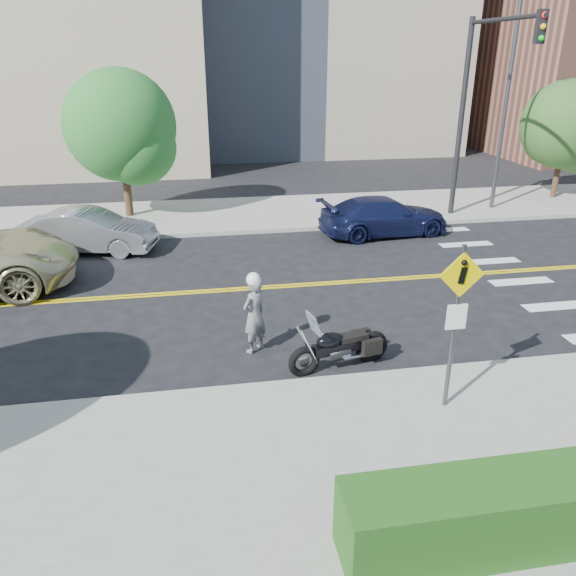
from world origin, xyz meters
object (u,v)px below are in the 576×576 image
(motorcyclist, at_px, (254,313))
(motorcycle, at_px, (340,338))
(parked_car_silver, at_px, (89,231))
(pedestrian_sign, at_px, (456,313))
(parked_car_blue, at_px, (384,216))

(motorcyclist, distance_m, motorcycle, 1.91)
(motorcyclist, height_order, motorcycle, motorcyclist)
(motorcyclist, bearing_deg, parked_car_silver, -99.78)
(pedestrian_sign, bearing_deg, parked_car_silver, 126.11)
(parked_car_silver, bearing_deg, pedestrian_sign, -129.87)
(pedestrian_sign, height_order, parked_car_blue, pedestrian_sign)
(parked_car_silver, bearing_deg, parked_car_blue, -75.04)
(parked_car_blue, bearing_deg, parked_car_silver, 84.72)
(parked_car_silver, bearing_deg, motorcycle, -130.33)
(pedestrian_sign, bearing_deg, parked_car_blue, 77.07)
(motorcycle, relative_size, parked_car_silver, 0.52)
(pedestrian_sign, distance_m, parked_car_silver, 12.85)
(pedestrian_sign, relative_size, motorcyclist, 1.66)
(motorcycle, xyz_separation_m, parked_car_silver, (-6.08, 8.48, 0.03))
(pedestrian_sign, height_order, motorcyclist, pedestrian_sign)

